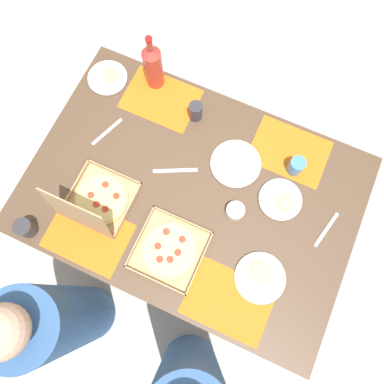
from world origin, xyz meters
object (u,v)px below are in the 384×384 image
(plate_middle, at_px, (260,277))
(cup_red, at_px, (296,166))
(pizza_box_corner_left, at_px, (170,250))
(plate_far_left, at_px, (108,78))
(pizza_box_corner_right, at_px, (97,202))
(plate_far_right, at_px, (236,164))
(cup_clear_right, at_px, (26,228))
(cup_spare, at_px, (196,111))
(diner_right_seat, at_px, (60,320))
(soda_bottle, at_px, (153,66))
(condiment_bowl, at_px, (235,211))
(plate_near_left, at_px, (281,200))

(plate_middle, distance_m, cup_red, 0.53)
(pizza_box_corner_left, distance_m, plate_far_left, 0.92)
(pizza_box_corner_left, distance_m, plate_middle, 0.41)
(pizza_box_corner_right, xyz_separation_m, plate_middle, (-0.79, -0.00, -0.04))
(pizza_box_corner_right, relative_size, plate_far_right, 1.32)
(cup_red, height_order, cup_clear_right, cup_red)
(cup_clear_right, xyz_separation_m, cup_spare, (-0.45, -0.82, 0.01))
(plate_far_left, relative_size, diner_right_seat, 0.17)
(pizza_box_corner_left, bearing_deg, plate_far_right, -102.65)
(plate_far_left, relative_size, cup_spare, 1.99)
(soda_bottle, distance_m, condiment_bowl, 0.78)
(pizza_box_corner_right, relative_size, condiment_bowl, 3.74)
(pizza_box_corner_right, relative_size, cup_spare, 3.12)
(plate_middle, distance_m, plate_near_left, 0.36)
(plate_near_left, height_order, cup_red, cup_red)
(plate_far_left, distance_m, soda_bottle, 0.27)
(plate_far_left, height_order, plate_far_right, plate_far_left)
(plate_far_right, height_order, soda_bottle, soda_bottle)
(plate_near_left, bearing_deg, cup_clear_right, 31.17)
(plate_middle, distance_m, condiment_bowl, 0.31)
(pizza_box_corner_right, bearing_deg, cup_clear_right, 45.04)
(plate_far_right, relative_size, cup_spare, 2.37)
(cup_spare, relative_size, condiment_bowl, 1.20)
(cup_clear_right, bearing_deg, plate_far_right, -137.23)
(plate_far_left, xyz_separation_m, soda_bottle, (-0.23, -0.09, 0.12))
(pizza_box_corner_left, relative_size, soda_bottle, 0.91)
(plate_far_right, bearing_deg, soda_bottle, -24.60)
(pizza_box_corner_right, distance_m, pizza_box_corner_left, 0.39)
(cup_red, xyz_separation_m, cup_clear_right, (0.98, 0.76, -0.00))
(pizza_box_corner_left, height_order, plate_near_left, pizza_box_corner_left)
(condiment_bowl, bearing_deg, plate_far_left, -23.77)
(pizza_box_corner_right, xyz_separation_m, plate_near_left, (-0.75, -0.36, -0.04))
(pizza_box_corner_left, xyz_separation_m, cup_red, (-0.37, -0.58, 0.03))
(diner_right_seat, bearing_deg, plate_far_right, -115.44)
(soda_bottle, distance_m, cup_clear_right, 0.94)
(condiment_bowl, bearing_deg, pizza_box_corner_right, 21.29)
(plate_far_left, height_order, cup_red, cup_red)
(plate_far_left, xyz_separation_m, diner_right_seat, (-0.29, 1.16, -0.24))
(plate_far_right, bearing_deg, cup_clear_right, 42.77)
(plate_far_left, relative_size, soda_bottle, 0.62)
(cup_spare, bearing_deg, pizza_box_corner_right, 69.75)
(cup_red, xyz_separation_m, cup_spare, (0.53, -0.06, 0.01))
(plate_far_left, bearing_deg, cup_red, 176.12)
(plate_near_left, bearing_deg, plate_far_right, -16.86)
(pizza_box_corner_right, bearing_deg, plate_far_left, -65.76)
(soda_bottle, bearing_deg, cup_spare, 160.24)
(condiment_bowl, bearing_deg, diner_right_seat, 54.43)
(cup_clear_right, bearing_deg, pizza_box_corner_left, -163.98)
(plate_far_left, distance_m, plate_near_left, 1.05)
(cup_clear_right, distance_m, diner_right_seat, 0.49)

